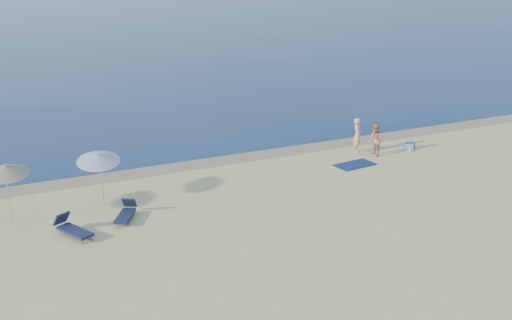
{
  "coord_description": "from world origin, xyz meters",
  "views": [
    {
      "loc": [
        -13.73,
        -7.93,
        9.78
      ],
      "look_at": [
        -2.33,
        16.0,
        1.0
      ],
      "focal_mm": 45.0,
      "sensor_mm": 36.0,
      "label": 1
    }
  ],
  "objects_px": {
    "person_left": "(357,135)",
    "person_right": "(375,140)",
    "umbrella_near": "(98,158)",
    "blue_cooler": "(410,145)"
  },
  "relations": [
    {
      "from": "person_left",
      "to": "person_right",
      "type": "bearing_deg",
      "value": -114.52
    },
    {
      "from": "person_left",
      "to": "umbrella_near",
      "type": "distance_m",
      "value": 13.17
    },
    {
      "from": "person_right",
      "to": "blue_cooler",
      "type": "bearing_deg",
      "value": 104.25
    },
    {
      "from": "person_right",
      "to": "umbrella_near",
      "type": "height_order",
      "value": "umbrella_near"
    },
    {
      "from": "person_right",
      "to": "umbrella_near",
      "type": "bearing_deg",
      "value": -80.67
    },
    {
      "from": "person_left",
      "to": "blue_cooler",
      "type": "bearing_deg",
      "value": -66.95
    },
    {
      "from": "person_right",
      "to": "umbrella_near",
      "type": "distance_m",
      "value": 13.64
    },
    {
      "from": "person_left",
      "to": "blue_cooler",
      "type": "distance_m",
      "value": 3.02
    },
    {
      "from": "person_right",
      "to": "umbrella_near",
      "type": "xyz_separation_m",
      "value": [
        -13.59,
        -0.34,
        1.1
      ]
    },
    {
      "from": "person_left",
      "to": "blue_cooler",
      "type": "xyz_separation_m",
      "value": [
        2.87,
        -0.56,
        -0.73
      ]
    }
  ]
}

